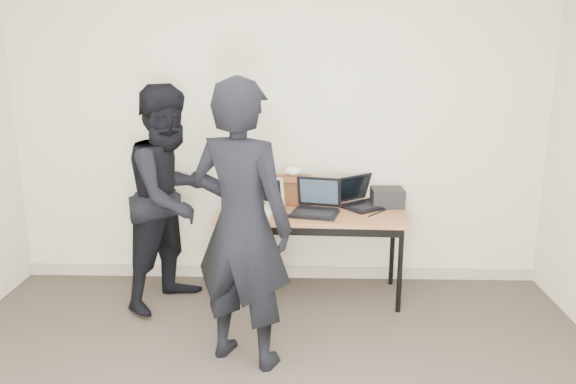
{
  "coord_description": "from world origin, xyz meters",
  "views": [
    {
      "loc": [
        0.22,
        -2.44,
        1.99
      ],
      "look_at": [
        0.1,
        1.6,
        0.95
      ],
      "focal_mm": 35.0,
      "sensor_mm": 36.0,
      "label": 1
    }
  ],
  "objects_px": {
    "laptop_beige": "(258,206)",
    "person_observer": "(172,197)",
    "laptop_center": "(316,206)",
    "person_typist": "(242,226)",
    "leather_satchel": "(290,189)",
    "equipment_box": "(387,197)",
    "laptop_right": "(362,200)",
    "desk": "(311,219)"
  },
  "relations": [
    {
      "from": "laptop_beige",
      "to": "person_observer",
      "type": "height_order",
      "value": "person_observer"
    },
    {
      "from": "laptop_center",
      "to": "person_typist",
      "type": "bearing_deg",
      "value": -103.77
    },
    {
      "from": "laptop_beige",
      "to": "person_observer",
      "type": "xyz_separation_m",
      "value": [
        -0.66,
        -0.11,
        0.09
      ]
    },
    {
      "from": "person_typist",
      "to": "person_observer",
      "type": "distance_m",
      "value": 1.07
    },
    {
      "from": "leather_satchel",
      "to": "equipment_box",
      "type": "bearing_deg",
      "value": -4.56
    },
    {
      "from": "laptop_right",
      "to": "equipment_box",
      "type": "distance_m",
      "value": 0.21
    },
    {
      "from": "laptop_center",
      "to": "laptop_right",
      "type": "height_order",
      "value": "laptop_center"
    },
    {
      "from": "laptop_beige",
      "to": "leather_satchel",
      "type": "height_order",
      "value": "laptop_beige"
    },
    {
      "from": "laptop_center",
      "to": "person_typist",
      "type": "distance_m",
      "value": 1.09
    },
    {
      "from": "desk",
      "to": "leather_satchel",
      "type": "relative_size",
      "value": 4.17
    },
    {
      "from": "laptop_right",
      "to": "leather_satchel",
      "type": "relative_size",
      "value": 1.29
    },
    {
      "from": "laptop_center",
      "to": "desk",
      "type": "bearing_deg",
      "value": 155.86
    },
    {
      "from": "desk",
      "to": "leather_satchel",
      "type": "bearing_deg",
      "value": 130.53
    },
    {
      "from": "equipment_box",
      "to": "person_observer",
      "type": "bearing_deg",
      "value": -169.23
    },
    {
      "from": "laptop_beige",
      "to": "laptop_right",
      "type": "height_order",
      "value": "laptop_beige"
    },
    {
      "from": "laptop_center",
      "to": "laptop_right",
      "type": "bearing_deg",
      "value": 41.49
    },
    {
      "from": "equipment_box",
      "to": "person_typist",
      "type": "xyz_separation_m",
      "value": [
        -1.08,
        -1.18,
        0.13
      ]
    },
    {
      "from": "leather_satchel",
      "to": "person_typist",
      "type": "distance_m",
      "value": 1.25
    },
    {
      "from": "person_typist",
      "to": "person_observer",
      "type": "bearing_deg",
      "value": -30.44
    },
    {
      "from": "laptop_beige",
      "to": "laptop_center",
      "type": "height_order",
      "value": "same"
    },
    {
      "from": "desk",
      "to": "laptop_beige",
      "type": "xyz_separation_m",
      "value": [
        -0.42,
        -0.02,
        0.11
      ]
    },
    {
      "from": "laptop_beige",
      "to": "equipment_box",
      "type": "distance_m",
      "value": 1.07
    },
    {
      "from": "laptop_beige",
      "to": "laptop_right",
      "type": "xyz_separation_m",
      "value": [
        0.84,
        0.2,
        0.0
      ]
    },
    {
      "from": "leather_satchel",
      "to": "equipment_box",
      "type": "xyz_separation_m",
      "value": [
        0.81,
        -0.04,
        -0.05
      ]
    },
    {
      "from": "person_typist",
      "to": "person_observer",
      "type": "xyz_separation_m",
      "value": [
        -0.64,
        0.86,
        -0.05
      ]
    },
    {
      "from": "laptop_center",
      "to": "person_typist",
      "type": "relative_size",
      "value": 0.23
    },
    {
      "from": "laptop_center",
      "to": "leather_satchel",
      "type": "height_order",
      "value": "laptop_center"
    },
    {
      "from": "desk",
      "to": "person_observer",
      "type": "distance_m",
      "value": 1.11
    },
    {
      "from": "equipment_box",
      "to": "laptop_center",
      "type": "bearing_deg",
      "value": -159.43
    },
    {
      "from": "laptop_right",
      "to": "leather_satchel",
      "type": "bearing_deg",
      "value": 137.57
    },
    {
      "from": "desk",
      "to": "laptop_right",
      "type": "height_order",
      "value": "laptop_right"
    },
    {
      "from": "desk",
      "to": "person_typist",
      "type": "xyz_separation_m",
      "value": [
        -0.45,
        -0.99,
        0.26
      ]
    },
    {
      "from": "leather_satchel",
      "to": "equipment_box",
      "type": "distance_m",
      "value": 0.81
    },
    {
      "from": "person_typist",
      "to": "laptop_beige",
      "type": "bearing_deg",
      "value": -68.42
    },
    {
      "from": "leather_satchel",
      "to": "person_observer",
      "type": "distance_m",
      "value": 0.98
    },
    {
      "from": "desk",
      "to": "leather_satchel",
      "type": "xyz_separation_m",
      "value": [
        -0.18,
        0.23,
        0.19
      ]
    },
    {
      "from": "laptop_center",
      "to": "leather_satchel",
      "type": "relative_size",
      "value": 1.16
    },
    {
      "from": "laptop_center",
      "to": "equipment_box",
      "type": "relative_size",
      "value": 1.63
    },
    {
      "from": "laptop_beige",
      "to": "desk",
      "type": "bearing_deg",
      "value": 25.63
    },
    {
      "from": "laptop_right",
      "to": "equipment_box",
      "type": "height_order",
      "value": "laptop_right"
    },
    {
      "from": "leather_satchel",
      "to": "laptop_right",
      "type": "bearing_deg",
      "value": -7.03
    },
    {
      "from": "laptop_beige",
      "to": "equipment_box",
      "type": "relative_size",
      "value": 1.7
    }
  ]
}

